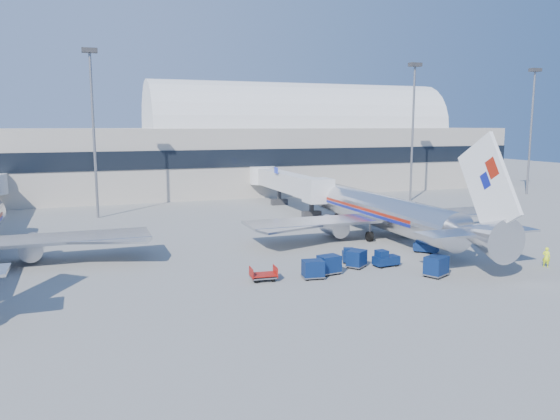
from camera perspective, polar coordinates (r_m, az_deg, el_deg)
name	(u,v)px	position (r m, az deg, el deg)	size (l,w,h in m)	color
ground	(321,254)	(54.19, 4.29, -4.59)	(260.00, 260.00, 0.00)	gray
terminal	(128,153)	(104.40, -15.59, 5.75)	(170.00, 28.15, 21.00)	#B2AA9E
airliner_main	(386,212)	(62.13, 11.04, -0.25)	(32.00, 37.26, 12.07)	silver
jetbridge_near	(284,182)	(84.55, 0.42, 2.98)	(4.40, 27.50, 6.25)	silver
mast_west	(92,108)	(78.04, -19.00, 10.01)	(2.00, 1.20, 22.60)	slate
mast_east	(413,112)	(93.65, 13.76, 9.96)	(2.00, 1.20, 22.60)	slate
mast_far_east	(532,113)	(109.48, 24.86, 9.20)	(2.00, 1.20, 22.60)	slate
barrier_near	(459,233)	(65.04, 18.17, -2.34)	(3.00, 0.55, 0.90)	#9E9E96
barrier_mid	(482,231)	(67.11, 20.39, -2.12)	(3.00, 0.55, 0.90)	#9E9E96
barrier_far	(505,230)	(69.28, 22.47, -1.91)	(3.00, 0.55, 0.90)	#9E9E96
tug_lead	(385,259)	(50.11, 10.93, -5.03)	(2.42, 1.37, 1.51)	#091C48
tug_right	(425,246)	(56.35, 14.93, -3.62)	(2.43, 2.50, 1.52)	#091C48
tug_left	(348,255)	(51.23, 7.13, -4.70)	(1.81, 2.36, 1.38)	#091C48
cart_train_a	(357,258)	(49.21, 8.01, -5.04)	(2.23, 2.15, 1.57)	#091C48
cart_train_b	(329,264)	(46.81, 5.15, -5.67)	(2.03, 1.66, 1.62)	#091C48
cart_train_c	(313,269)	(45.38, 3.47, -6.16)	(1.92, 1.55, 1.57)	#091C48
cart_solo_near	(436,266)	(47.73, 16.00, -5.63)	(2.42, 2.21, 1.73)	#091C48
cart_solo_far	(510,245)	(58.73, 22.88, -3.43)	(1.85, 1.52, 1.48)	#091C48
cart_open_red	(264,276)	(44.84, -1.72, -6.89)	(2.25, 1.68, 0.57)	slate
ramp_worker	(546,257)	(54.36, 26.06, -4.45)	(0.67, 0.44, 1.83)	#CCEE19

